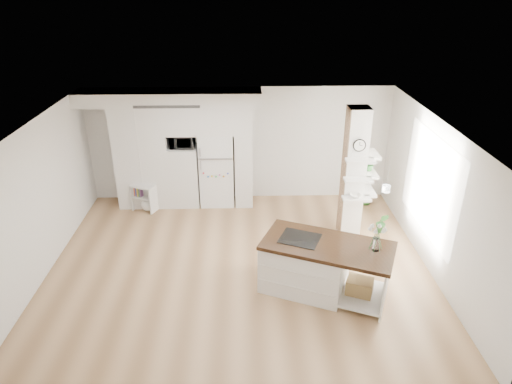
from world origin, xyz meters
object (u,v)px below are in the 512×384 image
bookshelf (145,199)px  floor_plant_a (382,223)px  refrigerator (217,168)px  kitchen_island (312,264)px

bookshelf → floor_plant_a: bookshelf is taller
bookshelf → refrigerator: bearing=36.3°
refrigerator → kitchen_island: refrigerator is taller
refrigerator → bookshelf: (-1.65, -0.37, -0.60)m
floor_plant_a → refrigerator: bearing=156.9°
bookshelf → floor_plant_a: bearing=11.3°
kitchen_island → floor_plant_a: bearing=69.9°
kitchen_island → bookshelf: kitchen_island is taller
kitchen_island → refrigerator: bearing=140.5°
floor_plant_a → bookshelf: bearing=167.6°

